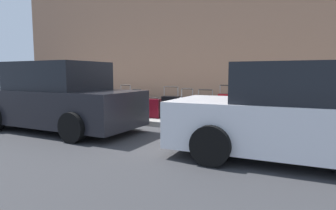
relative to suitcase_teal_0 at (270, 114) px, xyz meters
The scene contains 15 objects.
ground_plane 3.65m from the suitcase_teal_0, 10.57° to the left, with size 40.00×40.00×0.00m, color #333335.
sidewalk_curb 4.02m from the suitcase_teal_0, 27.28° to the right, with size 18.00×5.00×0.14m, color gray.
suitcase_teal_0 is the anchor object (origin of this frame).
suitcase_navy_1 0.55m from the suitcase_teal_0, 13.17° to the left, with size 0.41×0.26×1.03m.
suitcase_red_2 1.06m from the suitcase_teal_0, ahead, with size 0.45×0.19×1.01m.
suitcase_olive_3 1.61m from the suitcase_teal_0, ahead, with size 0.45×0.25×0.88m.
suitcase_silver_4 2.13m from the suitcase_teal_0, ahead, with size 0.40×0.24×0.90m.
suitcase_black_5 2.67m from the suitcase_teal_0, ahead, with size 0.50×0.27×0.94m.
suitcase_maroon_6 3.25m from the suitcase_teal_0, ahead, with size 0.47×0.26×0.61m.
suitcase_teal_7 3.77m from the suitcase_teal_0, ahead, with size 0.38×0.23×0.84m.
suitcase_navy_8 4.26m from the suitcase_teal_0, ahead, with size 0.42×0.21×0.96m.
fire_hydrant 5.22m from the suitcase_teal_0, ahead, with size 0.39×0.21×0.77m.
bollard_post 5.81m from the suitcase_teal_0, ahead, with size 0.17×0.17×0.84m, color brown.
parked_car_white_0 2.33m from the suitcase_teal_0, 113.59° to the left, with size 4.66×2.16×1.60m.
parked_car_charcoal_1 5.26m from the suitcase_teal_0, 23.86° to the left, with size 4.31×1.99×1.71m.
Camera 1 is at (-4.51, 6.49, 1.41)m, focal length 30.26 mm.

